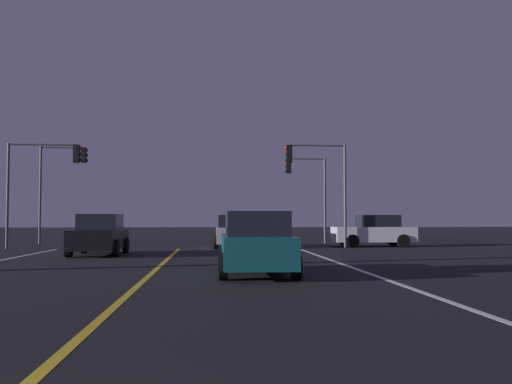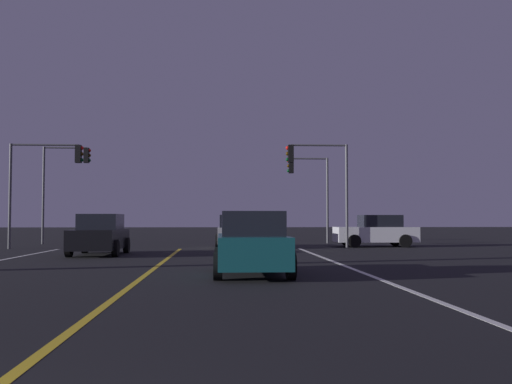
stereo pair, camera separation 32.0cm
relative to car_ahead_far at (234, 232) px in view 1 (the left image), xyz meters
name	(u,v)px [view 1 (the left image)]	position (x,y,z in m)	size (l,w,h in m)	color
lane_edge_right	(403,285)	(3.21, -17.51, -0.82)	(0.16, 32.81, 0.01)	silver
lane_center_divider	(136,288)	(-2.75, -17.51, -0.82)	(0.16, 32.81, 0.01)	gold
car_ahead_far	(234,232)	(0.00, 0.00, 0.00)	(2.02, 4.30, 1.70)	black
car_lead_same_lane	(256,244)	(0.08, -14.83, 0.00)	(2.02, 4.30, 1.70)	black
car_oncoming	(99,235)	(-5.77, -5.73, 0.00)	(2.02, 4.30, 1.70)	black
car_crossing_side	(374,231)	(7.60, 0.54, 0.00)	(4.30, 2.02, 1.70)	black
traffic_light_near_right	(316,171)	(4.23, -0.60, 3.16)	(3.24, 0.36, 5.35)	#4C4C51
traffic_light_near_left	(44,170)	(-9.50, -0.60, 3.13)	(3.66, 0.36, 5.27)	#4C4C51
traffic_light_far_right	(306,180)	(4.57, 4.90, 3.04)	(2.55, 0.36, 5.22)	#4C4C51
traffic_light_far_left	(62,172)	(-9.99, 4.90, 3.43)	(2.83, 0.36, 5.78)	#4C4C51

